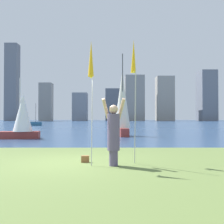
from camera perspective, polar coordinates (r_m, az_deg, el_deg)
name	(u,v)px	position (r m, az deg, el deg)	size (l,w,h in m)	color
ground	(105,124)	(59.17, -1.48, -2.48)	(120.00, 138.00, 0.12)	#5B7038
person	(113,132)	(7.65, 0.12, -4.34)	(0.70, 0.52, 1.92)	#594C72
kite_flag_left	(90,62)	(7.60, -4.67, 10.52)	(0.16, 0.65, 3.51)	#B2B2B7
kite_flag_right	(133,60)	(8.48, 4.40, 10.95)	(0.16, 0.95, 3.75)	#B2B2B7
bag	(84,159)	(8.35, -5.91, -9.88)	(0.24, 0.13, 0.20)	brown
sailboat_0	(121,104)	(19.78, 1.98, 1.74)	(1.32, 2.44, 6.04)	maroon
sailboat_1	(21,117)	(18.21, -18.70, -1.06)	(2.54, 1.36, 3.88)	maroon
sailboat_2	(35,124)	(44.77, -16.08, -2.38)	(1.95, 0.95, 3.54)	#2D6084
skyline_tower_0	(11,82)	(104.44, -20.59, 5.89)	(4.35, 4.30, 27.88)	slate
skyline_tower_1	(45,102)	(102.76, -14.00, 2.08)	(4.60, 4.11, 13.99)	gray
skyline_tower_2	(79,107)	(101.93, -6.97, 1.07)	(5.37, 6.00, 10.39)	gray
skyline_tower_3	(112,105)	(100.39, 0.07, 1.51)	(5.75, 5.83, 11.85)	#565B66
skyline_tower_4	(133,98)	(100.03, 4.57, 2.90)	(6.99, 6.65, 16.65)	gray
skyline_tower_5	(164,99)	(102.83, 10.90, 2.77)	(6.41, 5.79, 16.53)	gray
skyline_tower_6	(205,96)	(103.60, 19.19, 3.21)	(5.55, 7.73, 18.07)	slate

